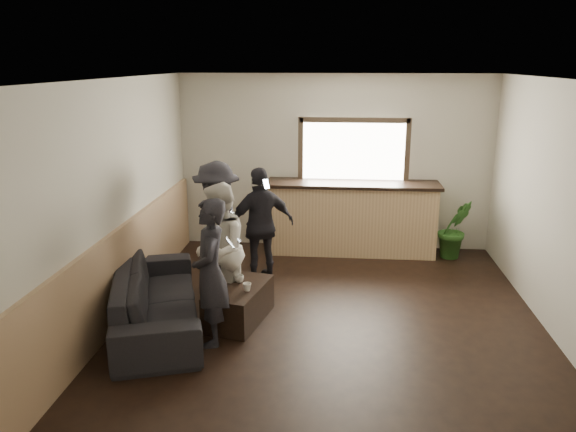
# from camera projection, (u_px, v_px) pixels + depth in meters

# --- Properties ---
(ground) EXTENTS (5.00, 6.00, 0.01)m
(ground) POSITION_uv_depth(u_px,v_px,m) (328.00, 326.00, 6.53)
(ground) COLOR black
(room_shell) EXTENTS (5.01, 6.01, 2.80)m
(room_shell) POSITION_uv_depth(u_px,v_px,m) (264.00, 203.00, 6.20)
(room_shell) COLOR silver
(room_shell) RESTS_ON ground
(bar_counter) EXTENTS (2.70, 0.68, 2.13)m
(bar_counter) POSITION_uv_depth(u_px,v_px,m) (352.00, 213.00, 8.92)
(bar_counter) COLOR tan
(bar_counter) RESTS_ON ground
(sofa) EXTENTS (1.58, 2.48, 0.68)m
(sofa) POSITION_uv_depth(u_px,v_px,m) (156.00, 298.00, 6.48)
(sofa) COLOR black
(sofa) RESTS_ON ground
(coffee_table) EXTENTS (0.74, 1.07, 0.43)m
(coffee_table) POSITION_uv_depth(u_px,v_px,m) (239.00, 303.00, 6.63)
(coffee_table) COLOR black
(coffee_table) RESTS_ON ground
(cup_a) EXTENTS (0.16, 0.16, 0.09)m
(cup_a) POSITION_uv_depth(u_px,v_px,m) (239.00, 279.00, 6.70)
(cup_a) COLOR silver
(cup_a) RESTS_ON coffee_table
(cup_b) EXTENTS (0.13, 0.13, 0.09)m
(cup_b) POSITION_uv_depth(u_px,v_px,m) (247.00, 287.00, 6.44)
(cup_b) COLOR silver
(cup_b) RESTS_ON coffee_table
(potted_plant) EXTENTS (0.60, 0.53, 0.93)m
(potted_plant) POSITION_uv_depth(u_px,v_px,m) (455.00, 229.00, 8.70)
(potted_plant) COLOR #2D6623
(potted_plant) RESTS_ON ground
(person_a) EXTENTS (0.51, 0.65, 1.62)m
(person_a) POSITION_uv_depth(u_px,v_px,m) (210.00, 272.00, 5.98)
(person_a) COLOR black
(person_a) RESTS_ON ground
(person_b) EXTENTS (0.65, 0.82, 1.62)m
(person_b) POSITION_uv_depth(u_px,v_px,m) (219.00, 250.00, 6.69)
(person_b) COLOR beige
(person_b) RESTS_ON ground
(person_c) EXTENTS (0.64, 1.11, 1.71)m
(person_c) POSITION_uv_depth(u_px,v_px,m) (217.00, 224.00, 7.57)
(person_c) COLOR black
(person_c) RESTS_ON ground
(person_d) EXTENTS (1.02, 0.78, 1.61)m
(person_d) POSITION_uv_depth(u_px,v_px,m) (261.00, 225.00, 7.69)
(person_d) COLOR black
(person_d) RESTS_ON ground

